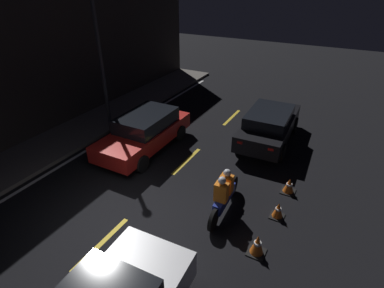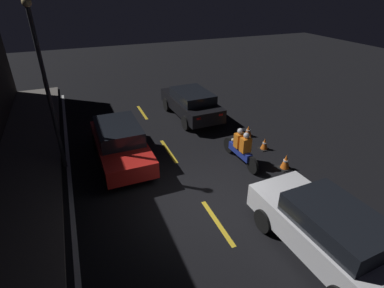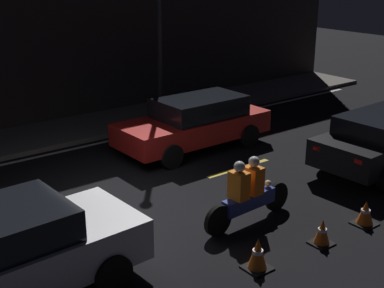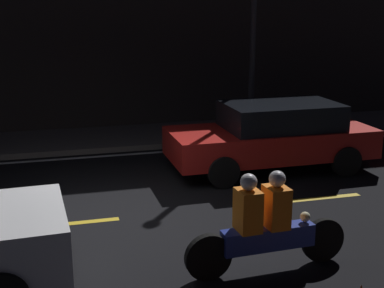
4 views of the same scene
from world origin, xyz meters
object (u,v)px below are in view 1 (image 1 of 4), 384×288
Objects in this scene: taxi_red at (145,131)px; motorcycle at (224,194)px; traffic_cone_near at (257,245)px; street_lamp at (101,59)px; traffic_cone_far at (289,186)px; traffic_cone_mid at (278,210)px; van_black at (269,124)px.

taxi_red is 1.89× the size of motorcycle.
taxi_red is at bearing 61.96° from traffic_cone_near.
motorcycle is at bearing -109.66° from street_lamp.
traffic_cone_near is (-2.94, -5.51, -0.49)m from taxi_red.
street_lamp is (0.40, 7.73, 2.99)m from traffic_cone_far.
street_lamp reaches higher than motorcycle.
traffic_cone_far is at bearing -0.64° from traffic_cone_mid.
motorcycle is 1.70m from traffic_cone_near.
traffic_cone_near is 0.10× the size of street_lamp.
van_black is 3.42m from traffic_cone_far.
van_black is 8.60× the size of traffic_cone_mid.
traffic_cone_far is (-0.11, -5.65, -0.52)m from taxi_red.
taxi_red is at bearing 88.87° from traffic_cone_far.
traffic_cone_near is 1.53m from traffic_cone_mid.
van_black reaches higher than traffic_cone_near.
van_black is at bearing -1.73° from motorcycle.
traffic_cone_near is at bearing 61.37° from taxi_red.
motorcycle is 4.53× the size of traffic_cone_far.
motorcycle is (-1.94, -4.18, -0.12)m from taxi_red.
motorcycle reaches higher than traffic_cone_far.
van_black is (2.88, -4.09, 0.01)m from taxi_red.
traffic_cone_near is 1.14× the size of traffic_cone_far.
traffic_cone_mid is at bearing 179.36° from traffic_cone_far.
van_black is 7.48× the size of traffic_cone_near.
traffic_cone_near is 8.76m from street_lamp.
traffic_cone_mid is (1.53, -0.12, -0.04)m from traffic_cone_near.
street_lamp reaches higher than traffic_cone_near.
van_black reaches higher than motorcycle.
taxi_red reaches higher than motorcycle.
traffic_cone_near is at bearing -129.37° from motorcycle.
traffic_cone_near is (-5.82, -1.42, -0.50)m from van_black.
street_lamp is (0.29, 2.08, 2.47)m from taxi_red.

